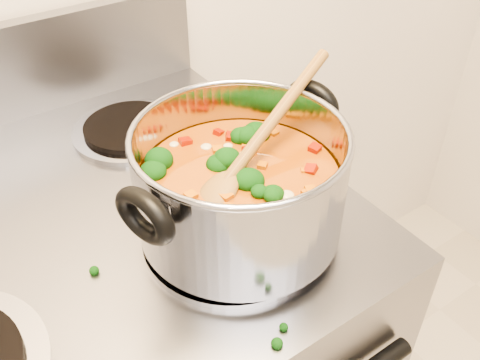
% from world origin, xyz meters
% --- Properties ---
extents(stockpot, '(0.32, 0.26, 0.15)m').
position_xyz_m(stockpot, '(0.26, 1.01, 1.00)').
color(stockpot, '#9D9DA4').
rests_on(stockpot, electric_range).
extents(wooden_spoon, '(0.26, 0.11, 0.11)m').
position_xyz_m(wooden_spoon, '(0.27, 1.02, 1.04)').
color(wooden_spoon, olive).
rests_on(wooden_spoon, stockpot).
extents(cooktop_crumbs, '(0.18, 0.30, 0.01)m').
position_xyz_m(cooktop_crumbs, '(0.34, 0.99, 0.92)').
color(cooktop_crumbs, black).
rests_on(cooktop_crumbs, electric_range).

